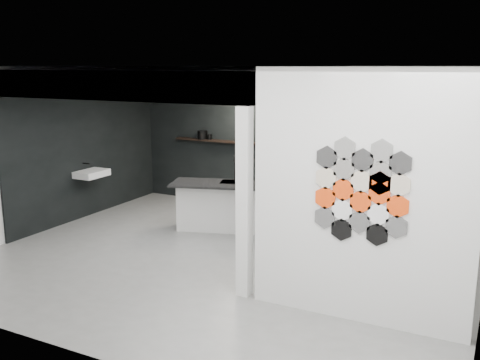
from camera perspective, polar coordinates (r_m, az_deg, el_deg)
name	(u,v)px	position (r m, az deg, el deg)	size (l,w,h in m)	color
floor	(225,259)	(8.03, -1.62, -8.42)	(7.00, 6.00, 0.01)	slate
partition_panel	(360,199)	(5.94, 12.71, -1.95)	(2.45, 0.15, 2.80)	silver
bay_clad_back	(238,148)	(10.88, -0.20, 3.47)	(4.40, 0.04, 2.35)	black
bay_clad_left	(89,154)	(10.51, -15.83, 2.70)	(0.04, 4.00, 2.35)	black
bulkhead	(184,82)	(9.05, -6.00, 10.40)	(4.40, 4.00, 0.40)	silver
corner_column	(244,204)	(6.46, 0.47, -2.55)	(0.16, 0.16, 2.35)	silver
fascia_beam	(106,85)	(7.51, -14.08, 9.76)	(4.40, 0.16, 0.40)	silver
wall_basin	(92,174)	(10.27, -15.54, 0.66)	(0.40, 0.60, 0.12)	silver
display_shelf	(240,143)	(10.72, 0.02, 4.02)	(3.00, 0.15, 0.04)	black
kitchen_island	(219,205)	(9.30, -2.21, -2.69)	(1.74, 1.16, 1.29)	silver
stockpot	(202,135)	(11.13, -4.03, 4.83)	(0.20, 0.20, 0.17)	black
kettle	(277,141)	(10.38, 3.94, 4.20)	(0.16, 0.16, 0.13)	black
glass_bowl	(302,144)	(10.19, 6.59, 3.87)	(0.12, 0.12, 0.09)	gray
glass_vase	(304,143)	(10.18, 6.83, 3.99)	(0.09, 0.09, 0.13)	gray
bottle_dark	(238,138)	(10.73, -0.17, 4.51)	(0.05, 0.05, 0.14)	black
utensil_cup	(210,137)	(11.05, -3.25, 4.63)	(0.09, 0.09, 0.11)	black
hex_tile_cluster	(362,191)	(5.82, 12.86, -1.17)	(1.04, 0.02, 1.16)	black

